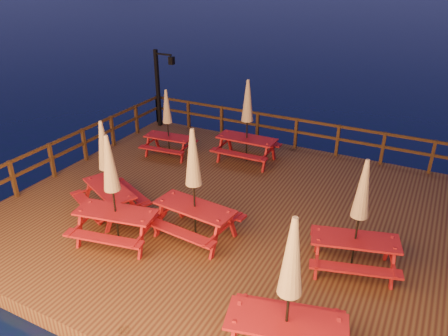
# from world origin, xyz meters

# --- Properties ---
(ground) EXTENTS (500.00, 500.00, 0.00)m
(ground) POSITION_xyz_m (0.00, 0.00, 0.00)
(ground) COLOR #051433
(ground) RESTS_ON ground
(deck) EXTENTS (12.00, 10.00, 0.40)m
(deck) POSITION_xyz_m (0.00, 0.00, 0.20)
(deck) COLOR #482417
(deck) RESTS_ON ground
(deck_piles) EXTENTS (11.44, 9.44, 1.40)m
(deck_piles) POSITION_xyz_m (0.00, 0.00, -0.30)
(deck_piles) COLOR #321A0F
(deck_piles) RESTS_ON ground
(railing) EXTENTS (11.80, 9.75, 1.10)m
(railing) POSITION_xyz_m (0.00, 1.78, 1.16)
(railing) COLOR #321A0F
(railing) RESTS_ON deck
(lamp_post) EXTENTS (0.85, 0.18, 3.00)m
(lamp_post) POSITION_xyz_m (-5.39, 4.55, 2.20)
(lamp_post) COLOR black
(lamp_post) RESTS_ON deck
(picnic_table_0) EXTENTS (1.93, 1.59, 2.73)m
(picnic_table_0) POSITION_xyz_m (-1.07, 3.05, 1.82)
(picnic_table_0) COLOR maroon
(picnic_table_0) RESTS_ON deck
(picnic_table_1) EXTENTS (2.29, 2.04, 2.80)m
(picnic_table_1) POSITION_xyz_m (2.79, -3.85, 1.85)
(picnic_table_1) COLOR maroon
(picnic_table_1) RESTS_ON deck
(picnic_table_2) EXTENTS (2.09, 1.78, 2.78)m
(picnic_table_2) POSITION_xyz_m (-0.36, -1.44, 1.84)
(picnic_table_2) COLOR maroon
(picnic_table_2) RESTS_ON deck
(picnic_table_3) EXTENTS (2.15, 1.88, 2.69)m
(picnic_table_3) POSITION_xyz_m (-1.90, -2.44, 1.80)
(picnic_table_3) COLOR maroon
(picnic_table_3) RESTS_ON deck
(picnic_table_4) EXTENTS (2.16, 1.94, 2.61)m
(picnic_table_4) POSITION_xyz_m (3.27, -0.96, 1.76)
(picnic_table_4) COLOR maroon
(picnic_table_4) RESTS_ON deck
(picnic_table_5) EXTENTS (1.71, 1.46, 2.28)m
(picnic_table_5) POSITION_xyz_m (-3.61, 2.29, 1.59)
(picnic_table_5) COLOR maroon
(picnic_table_5) RESTS_ON deck
(picnic_table_6) EXTENTS (2.26, 2.11, 2.57)m
(picnic_table_6) POSITION_xyz_m (-2.85, -1.55, 1.74)
(picnic_table_6) COLOR maroon
(picnic_table_6) RESTS_ON deck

